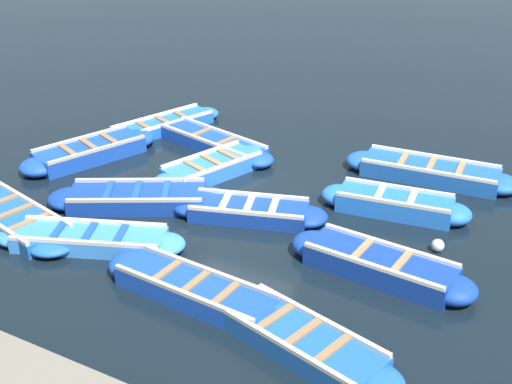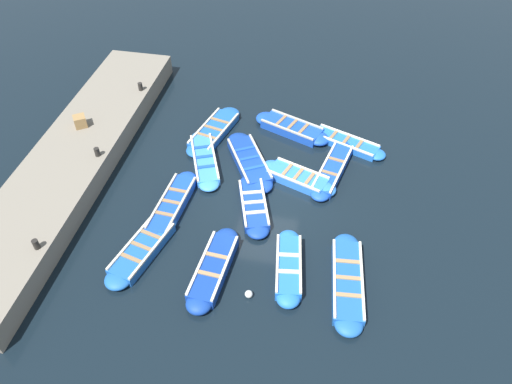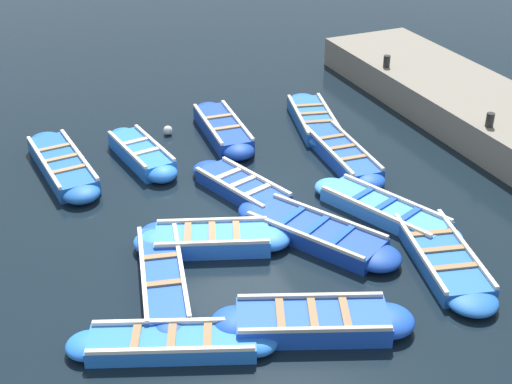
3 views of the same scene
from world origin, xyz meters
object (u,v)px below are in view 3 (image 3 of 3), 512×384
object	(u,v)px
boat_drifting	(62,165)
bollard_mid_south	(387,61)
boat_broadside	(223,129)
bollard_mid_north	(490,120)
boat_outer_right	(141,154)
buoy_orange_near	(168,130)
boat_tucked	(316,233)
boat_centre	(212,240)
boat_end_of_row	(312,322)
boat_far_corner	(163,277)
boat_bow_out	(342,154)
boat_stern_in	(313,119)
boat_outer_left	(242,188)
boat_inner_gap	(172,343)
boat_near_quay	(384,211)
boat_alongside	(441,256)

from	to	relation	value
boat_drifting	bollard_mid_south	xyz separation A→B (m)	(9.85, 1.14, 0.88)
boat_broadside	bollard_mid_north	bearing A→B (deg)	-34.81
boat_outer_right	boat_drifting	bearing A→B (deg)	174.37
boat_outer_right	buoy_orange_near	world-z (taller)	boat_outer_right
boat_tucked	boat_centre	world-z (taller)	boat_centre
bollard_mid_north	bollard_mid_south	xyz separation A→B (m)	(0.00, 4.64, 0.00)
boat_end_of_row	boat_far_corner	distance (m)	3.03
boat_outer_right	bollard_mid_north	distance (m)	8.64
boat_bow_out	boat_broadside	bearing A→B (deg)	131.64
buoy_orange_near	boat_stern_in	bearing A→B (deg)	-14.60
boat_outer_left	buoy_orange_near	distance (m)	3.83
boat_stern_in	boat_far_corner	bearing A→B (deg)	-138.25
bollard_mid_south	buoy_orange_near	bearing A→B (deg)	-179.15
boat_broadside	boat_far_corner	distance (m)	6.58
boat_broadside	boat_outer_right	world-z (taller)	boat_broadside
bollard_mid_north	boat_tucked	bearing A→B (deg)	-164.07
boat_broadside	boat_drifting	size ratio (longest dim) A/B	0.90
bollard_mid_north	boat_inner_gap	bearing A→B (deg)	-158.97
boat_near_quay	boat_broadside	bearing A→B (deg)	108.43
boat_drifting	bollard_mid_north	bearing A→B (deg)	-19.59
bollard_mid_north	boat_centre	bearing A→B (deg)	-172.59
boat_near_quay	bollard_mid_north	distance (m)	4.15
boat_tucked	boat_broadside	bearing A→B (deg)	89.44
boat_outer_left	bollard_mid_south	bearing A→B (deg)	31.80
boat_outer_left	boat_drifting	bearing A→B (deg)	142.57
boat_tucked	boat_outer_right	distance (m)	5.44
boat_broadside	boat_near_quay	world-z (taller)	boat_broadside
boat_outer_left	boat_outer_right	distance (m)	3.06
boat_outer_right	boat_inner_gap	bearing A→B (deg)	-101.41
boat_tucked	boat_centre	xyz separation A→B (m)	(-2.05, 0.60, 0.01)
boat_end_of_row	boat_tucked	distance (m)	2.83
boat_broadside	boat_alongside	xyz separation A→B (m)	(1.85, -7.14, -0.05)
boat_near_quay	boat_centre	size ratio (longest dim) A/B	1.14
boat_end_of_row	boat_drifting	world-z (taller)	boat_end_of_row
boat_alongside	boat_stern_in	bearing A→B (deg)	84.05
boat_far_corner	bollard_mid_south	size ratio (longest dim) A/B	11.02
boat_tucked	boat_stern_in	size ratio (longest dim) A/B	1.04
boat_end_of_row	boat_broadside	bearing A→B (deg)	79.85
boat_end_of_row	buoy_orange_near	distance (m)	8.62
boat_broadside	boat_outer_left	xyz separation A→B (m)	(-0.71, -3.10, -0.04)
bollard_mid_south	boat_stern_in	bearing A→B (deg)	-159.61
boat_alongside	boat_outer_right	distance (m)	7.84
bollard_mid_south	boat_centre	bearing A→B (deg)	-143.61
boat_broadside	bollard_mid_south	world-z (taller)	bollard_mid_south
boat_stern_in	boat_near_quay	world-z (taller)	boat_stern_in
boat_drifting	boat_inner_gap	bearing A→B (deg)	-85.76
boat_stern_in	boat_bow_out	size ratio (longest dim) A/B	0.97
boat_broadside	bollard_mid_south	size ratio (longest dim) A/B	10.30
boat_stern_in	bollard_mid_south	bearing A→B (deg)	20.39
boat_bow_out	boat_far_corner	xyz separation A→B (m)	(-5.61, -3.14, -0.02)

